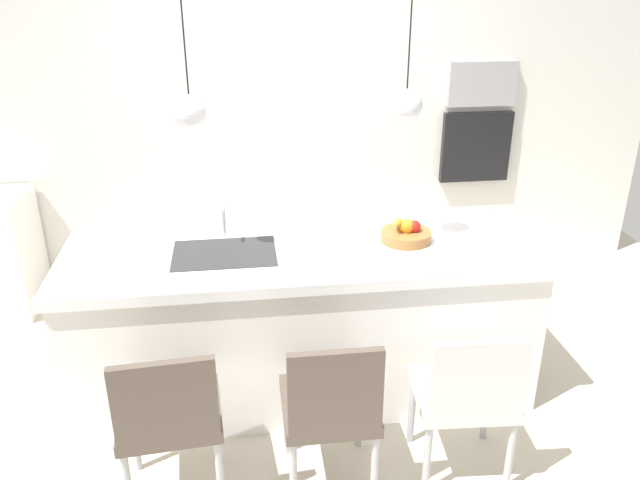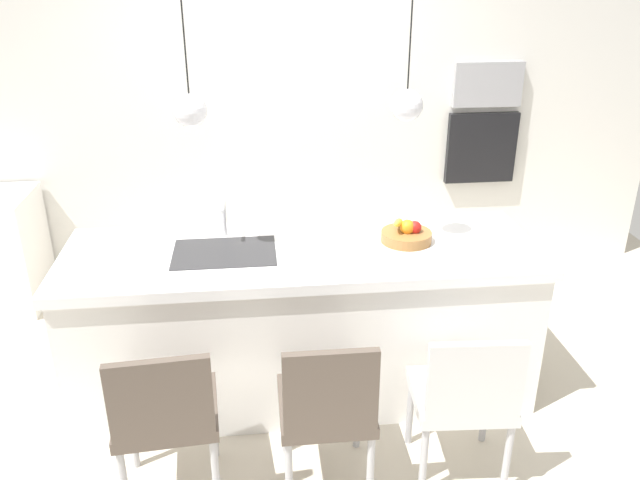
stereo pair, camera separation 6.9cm
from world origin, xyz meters
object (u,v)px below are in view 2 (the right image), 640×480
object	(u,v)px
chair_middle	(327,405)
chair_far	(465,395)
oven	(481,148)
fruit_bowl	(407,234)
microwave	(487,84)
chair_near	(166,412)

from	to	relation	value
chair_middle	chair_far	size ratio (longest dim) A/B	1.02
oven	chair_far	xyz separation A→B (m)	(-0.87, -2.40, -0.52)
oven	fruit_bowl	bearing A→B (deg)	-122.25
oven	chair_far	bearing A→B (deg)	-109.90
microwave	chair_middle	xyz separation A→B (m)	(-1.53, -2.40, -1.02)
chair_middle	chair_far	world-z (taller)	chair_middle
oven	chair_near	world-z (taller)	oven
chair_far	microwave	bearing A→B (deg)	70.10
chair_near	chair_middle	world-z (taller)	chair_near
chair_near	chair_far	world-z (taller)	chair_near
chair_near	chair_far	xyz separation A→B (m)	(1.40, -0.00, -0.02)
fruit_bowl	chair_far	xyz separation A→B (m)	(0.10, -0.86, -0.48)
fruit_bowl	oven	bearing A→B (deg)	57.75
oven	chair_near	bearing A→B (deg)	-133.35
fruit_bowl	oven	xyz separation A→B (m)	(0.97, 1.54, 0.05)
fruit_bowl	oven	world-z (taller)	oven
microwave	chair_middle	distance (m)	3.02
microwave	chair_middle	bearing A→B (deg)	-122.48
chair_middle	microwave	bearing A→B (deg)	57.52
microwave	fruit_bowl	bearing A→B (deg)	-122.25
chair_near	microwave	bearing A→B (deg)	46.65
chair_far	fruit_bowl	bearing A→B (deg)	96.93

